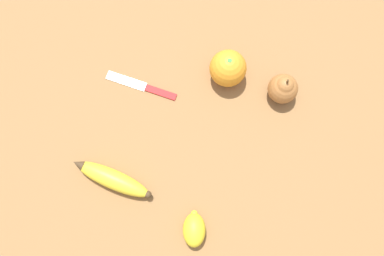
{
  "coord_description": "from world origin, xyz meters",
  "views": [
    {
      "loc": [
        0.17,
        0.1,
        0.85
      ],
      "look_at": [
        -0.03,
        0.04,
        0.03
      ],
      "focal_mm": 35.0,
      "sensor_mm": 36.0,
      "label": 1
    }
  ],
  "objects_px": {
    "orange": "(228,68)",
    "lemon": "(194,230)",
    "banana": "(112,179)",
    "paring_knife": "(144,87)",
    "pear": "(283,88)"
  },
  "relations": [
    {
      "from": "orange",
      "to": "lemon",
      "type": "relative_size",
      "value": 1.04
    },
    {
      "from": "banana",
      "to": "orange",
      "type": "relative_size",
      "value": 2.22
    },
    {
      "from": "orange",
      "to": "paring_knife",
      "type": "distance_m",
      "value": 0.21
    },
    {
      "from": "paring_knife",
      "to": "orange",
      "type": "bearing_deg",
      "value": -62.08
    },
    {
      "from": "pear",
      "to": "paring_knife",
      "type": "bearing_deg",
      "value": -74.63
    },
    {
      "from": "banana",
      "to": "pear",
      "type": "distance_m",
      "value": 0.44
    },
    {
      "from": "paring_knife",
      "to": "banana",
      "type": "bearing_deg",
      "value": -175.92
    },
    {
      "from": "lemon",
      "to": "paring_knife",
      "type": "bearing_deg",
      "value": -141.63
    },
    {
      "from": "banana",
      "to": "pear",
      "type": "height_order",
      "value": "pear"
    },
    {
      "from": "banana",
      "to": "paring_knife",
      "type": "bearing_deg",
      "value": -82.28
    },
    {
      "from": "banana",
      "to": "lemon",
      "type": "xyz_separation_m",
      "value": [
        0.05,
        0.21,
        0.0
      ]
    },
    {
      "from": "banana",
      "to": "paring_knife",
      "type": "relative_size",
      "value": 1.08
    },
    {
      "from": "pear",
      "to": "paring_knife",
      "type": "relative_size",
      "value": 0.49
    },
    {
      "from": "banana",
      "to": "lemon",
      "type": "distance_m",
      "value": 0.21
    },
    {
      "from": "orange",
      "to": "pear",
      "type": "relative_size",
      "value": 0.99
    }
  ]
}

